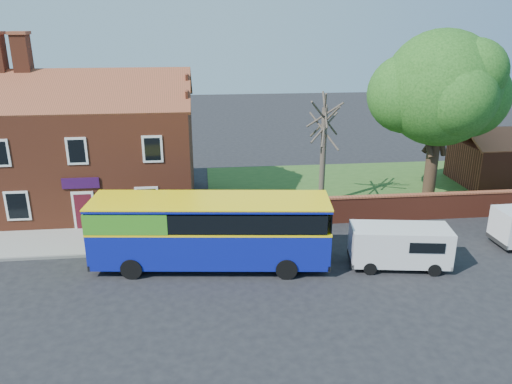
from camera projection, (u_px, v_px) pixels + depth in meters
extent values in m
plane|color=black|center=(214.00, 291.00, 21.91)|extent=(120.00, 120.00, 0.00)
cube|color=gray|center=(79.00, 242.00, 26.57)|extent=(18.00, 3.50, 0.12)
cube|color=slate|center=(72.00, 256.00, 24.93)|extent=(18.00, 0.15, 0.14)
cube|color=#426B28|center=(392.00, 187.00, 35.43)|extent=(26.00, 12.00, 0.04)
cube|color=brown|center=(94.00, 156.00, 30.92)|extent=(12.00, 8.00, 6.50)
cube|color=brown|center=(79.00, 91.00, 27.64)|extent=(12.30, 4.08, 2.16)
cube|color=brown|center=(93.00, 83.00, 31.40)|extent=(12.30, 4.08, 2.16)
cube|color=brown|center=(22.00, 54.00, 28.55)|extent=(0.90, 0.90, 2.20)
cube|color=black|center=(77.00, 151.00, 26.69)|extent=(1.10, 0.06, 1.50)
cube|color=#4C0F19|center=(84.00, 212.00, 27.83)|extent=(0.95, 0.04, 2.10)
cube|color=silver|center=(84.00, 211.00, 27.83)|extent=(1.20, 0.06, 2.30)
cube|color=#2F0D3C|center=(81.00, 183.00, 27.26)|extent=(2.00, 0.06, 0.60)
cube|color=maroon|center=(430.00, 207.00, 29.56)|extent=(22.00, 0.30, 1.50)
cube|color=brown|center=(431.00, 194.00, 29.29)|extent=(22.00, 0.38, 0.10)
cube|color=brown|center=(509.00, 131.00, 36.36)|extent=(8.20, 2.56, 1.24)
cube|color=#0D1993|center=(211.00, 241.00, 23.77)|extent=(11.32, 3.98, 1.76)
cube|color=yellow|center=(210.00, 224.00, 23.48)|extent=(11.34, 4.00, 0.10)
cube|color=black|center=(210.00, 214.00, 23.30)|extent=(10.88, 3.95, 0.88)
cube|color=#3E9821|center=(132.00, 214.00, 23.31)|extent=(4.06, 3.21, 0.94)
cube|color=#0D1993|center=(210.00, 202.00, 23.11)|extent=(11.32, 3.98, 0.14)
cube|color=yellow|center=(210.00, 200.00, 23.08)|extent=(11.36, 4.02, 0.06)
cylinder|color=black|center=(132.00, 269.00, 22.80)|extent=(1.02, 0.39, 1.00)
cylinder|color=black|center=(144.00, 244.00, 25.26)|extent=(1.02, 0.39, 1.00)
cylinder|color=black|center=(286.00, 269.00, 22.78)|extent=(1.02, 0.39, 1.00)
cylinder|color=black|center=(284.00, 244.00, 25.24)|extent=(1.02, 0.39, 1.00)
cube|color=silver|center=(400.00, 245.00, 23.70)|extent=(4.85, 2.53, 1.76)
cube|color=black|center=(445.00, 240.00, 23.52)|extent=(0.32, 1.56, 0.69)
cube|color=black|center=(446.00, 260.00, 23.86)|extent=(0.38, 1.84, 0.22)
cylinder|color=black|center=(370.00, 268.00, 23.22)|extent=(0.64, 0.31, 0.61)
cylinder|color=black|center=(364.00, 252.00, 24.85)|extent=(0.64, 0.31, 0.61)
cylinder|color=black|center=(434.00, 270.00, 23.10)|extent=(0.64, 0.31, 0.61)
cylinder|color=black|center=(424.00, 253.00, 24.73)|extent=(0.64, 0.31, 0.61)
cylinder|color=black|center=(501.00, 234.00, 26.89)|extent=(0.61, 0.24, 0.61)
cylinder|color=black|center=(431.00, 168.00, 31.89)|extent=(0.78, 0.78, 4.49)
sphere|color=#3D8328|center=(441.00, 88.00, 30.22)|extent=(7.02, 7.02, 7.02)
sphere|color=#3D8328|center=(468.00, 96.00, 30.99)|extent=(5.07, 5.07, 5.07)
sphere|color=#3D8328|center=(407.00, 94.00, 30.71)|extent=(4.88, 4.88, 4.88)
cylinder|color=#4C4238|center=(323.00, 157.00, 31.19)|extent=(0.35, 0.35, 6.21)
cylinder|color=#4C4238|center=(324.00, 122.00, 30.46)|extent=(0.36, 3.03, 2.44)
cylinder|color=#4C4238|center=(324.00, 126.00, 30.54)|extent=(1.58, 2.24, 2.23)
cylinder|color=#4C4238|center=(325.00, 119.00, 30.39)|extent=(2.54, 1.17, 2.47)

